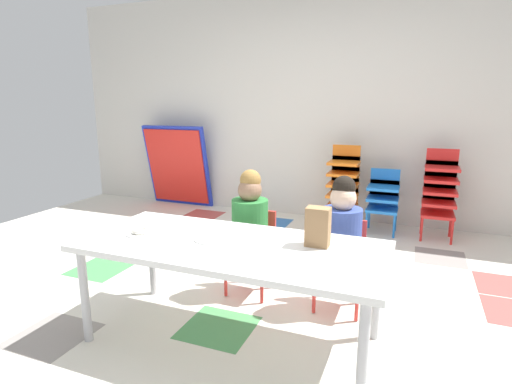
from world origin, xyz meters
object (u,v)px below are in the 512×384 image
Objects in this scene: craft_table at (231,251)px; seated_child_near_camera at (251,220)px; donut_powdered_on_plate at (141,230)px; paper_plate_near_edge at (141,233)px; kid_chair_orange_stack at (344,182)px; paper_bag_brown at (318,227)px; seated_child_middle_seat at (342,231)px; paper_plate_center_table at (210,240)px; kid_chair_blue_stack at (383,196)px; kid_chair_red_stack at (440,189)px; folded_activity_table at (178,166)px.

seated_child_near_camera is at bearing 101.99° from craft_table.
paper_plate_near_edge is at bearing 0.00° from donut_powdered_on_plate.
seated_child_near_camera is at bearing -100.75° from kid_chair_orange_stack.
donut_powdered_on_plate is at bearing -169.49° from paper_bag_brown.
seated_child_middle_seat reaches higher than craft_table.
paper_plate_center_table is at bearing 178.75° from craft_table.
craft_table is 9.66× the size of paper_plate_near_edge.
seated_child_middle_seat is 1.35× the size of kid_chair_blue_stack.
kid_chair_orange_stack reaches higher than craft_table.
craft_table is 16.09× the size of donut_powdered_on_plate.
seated_child_near_camera is 0.80m from paper_plate_near_edge.
kid_chair_blue_stack is at bearing 64.09° from donut_powdered_on_plate.
paper_bag_brown is (0.47, 0.14, 0.16)m from craft_table.
seated_child_middle_seat is at bearing -93.88° from kid_chair_blue_stack.
kid_chair_red_stack is 3.07m from paper_plate_near_edge.
seated_child_near_camera and seated_child_middle_seat have the same top height.
kid_chair_blue_stack is 3.09× the size of paper_bag_brown.
kid_chair_blue_stack is (0.43, -0.00, -0.12)m from kid_chair_orange_stack.
kid_chair_orange_stack is at bearing 84.89° from craft_table.
seated_child_middle_seat reaches higher than kid_chair_orange_stack.
paper_plate_center_table reaches higher than craft_table.
seated_child_middle_seat is at bearing 49.65° from craft_table.
paper_plate_center_table is at bearing -136.88° from seated_child_middle_seat.
seated_child_middle_seat is at bearing 83.27° from paper_bag_brown.
folded_activity_table is 3.26m from paper_plate_center_table.
kid_chair_orange_stack reaches higher than paper_plate_near_edge.
seated_child_near_camera is 2.78m from folded_activity_table.
kid_chair_blue_stack is 2.80m from paper_plate_near_edge.
kid_chair_red_stack is 4.18× the size of paper_bag_brown.
kid_chair_orange_stack is 0.44m from kid_chair_blue_stack.
seated_child_middle_seat is 0.84× the size of folded_activity_table.
folded_activity_table reaches higher than kid_chair_red_stack.
craft_table is 1.89× the size of kid_chair_red_stack.
seated_child_middle_seat reaches higher than kid_chair_blue_stack.
paper_plate_center_table is (-0.00, -0.61, 0.05)m from seated_child_near_camera.
folded_activity_table is 3.07m from donut_powdered_on_plate.
folded_activity_table is at bearing 175.22° from kid_chair_orange_stack.
paper_plate_near_edge reaches higher than craft_table.
seated_child_near_camera is at bearing -125.58° from kid_chair_red_stack.
seated_child_near_camera is 1.00× the size of kid_chair_orange_stack.
paper_bag_brown is at bearing -45.15° from folded_activity_table.
kid_chair_red_stack is (0.54, 0.00, 0.12)m from kid_chair_blue_stack.
kid_chair_blue_stack is at bearing -0.10° from kid_chair_orange_stack.
folded_activity_table is 6.04× the size of paper_plate_center_table.
folded_activity_table is 3.54m from paper_bag_brown.
craft_table is 0.81m from seated_child_middle_seat.
kid_chair_red_stack is at bearing 54.42° from seated_child_near_camera.
kid_chair_red_stack is 2.79m from paper_plate_center_table.
seated_child_near_camera is at bearing 180.00° from seated_child_middle_seat.
kid_chair_orange_stack is 2.26m from folded_activity_table.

